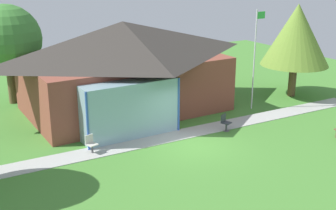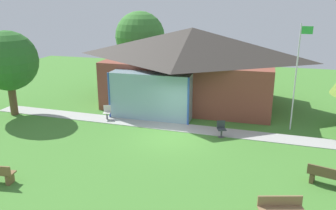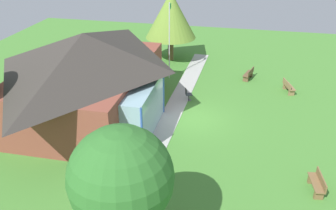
% 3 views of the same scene
% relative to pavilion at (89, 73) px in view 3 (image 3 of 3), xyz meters
% --- Properties ---
extents(ground_plane, '(44.00, 44.00, 0.00)m').
position_rel_pavilion_xyz_m(ground_plane, '(0.48, -6.52, -2.69)').
color(ground_plane, '#478433').
extents(pavilion, '(11.97, 8.76, 5.21)m').
position_rel_pavilion_xyz_m(pavilion, '(0.00, 0.00, 0.00)').
color(pavilion, brown).
rests_on(pavilion, ground_plane).
extents(footpath, '(24.28, 2.05, 0.03)m').
position_rel_pavilion_xyz_m(footpath, '(0.48, -5.10, -2.68)').
color(footpath, '#ADADA8').
rests_on(footpath, ground_plane).
extents(flagpole, '(0.64, 0.08, 5.88)m').
position_rel_pavilion_xyz_m(flagpole, '(6.64, -3.69, 0.54)').
color(flagpole, silver).
rests_on(flagpole, ground_plane).
extents(bench_front_right, '(1.56, 0.84, 0.84)m').
position_rel_pavilion_xyz_m(bench_front_right, '(5.85, -12.66, -2.29)').
color(bench_front_right, olive).
rests_on(bench_front_right, ground_plane).
extents(bench_front_left, '(1.54, 0.62, 0.84)m').
position_rel_pavilion_xyz_m(bench_front_left, '(-5.06, -13.15, -2.29)').
color(bench_front_left, brown).
rests_on(bench_front_left, ground_plane).
extents(bench_lawn_far_right, '(1.56, 0.84, 0.84)m').
position_rel_pavilion_xyz_m(bench_lawn_far_right, '(7.68, -9.81, -2.29)').
color(bench_lawn_far_right, brown).
rests_on(bench_lawn_far_right, ground_plane).
extents(patio_chair_lawn_spare, '(0.57, 0.57, 0.86)m').
position_rel_pavilion_xyz_m(patio_chair_lawn_spare, '(2.98, -5.79, -2.28)').
color(patio_chair_lawn_spare, '#33383D').
rests_on(patio_chair_lawn_spare, ground_plane).
extents(patio_chair_west, '(0.54, 0.54, 0.86)m').
position_rel_pavilion_xyz_m(patio_chair_west, '(-4.08, -4.91, -2.28)').
color(patio_chair_west, beige).
rests_on(patio_chair_west, ground_plane).
extents(tree_west_hedge, '(3.65, 3.65, 5.28)m').
position_rel_pavilion_xyz_m(tree_west_hedge, '(-10.17, -5.64, 0.74)').
color(tree_west_hedge, brown).
rests_on(tree_west_hedge, ground_plane).
extents(tree_east_hedge, '(4.32, 4.32, 5.96)m').
position_rel_pavilion_xyz_m(tree_east_hedge, '(10.67, -2.94, 1.30)').
color(tree_east_hedge, brown).
rests_on(tree_east_hedge, ground_plane).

